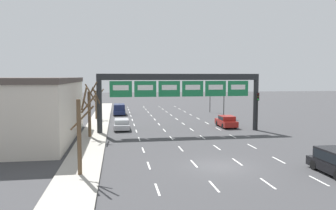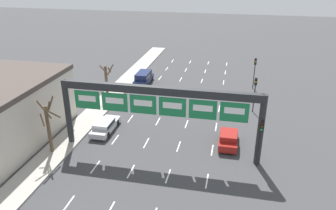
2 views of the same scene
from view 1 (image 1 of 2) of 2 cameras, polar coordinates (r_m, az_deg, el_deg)
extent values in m
plane|color=#3D3D3F|center=(23.76, 9.05, -10.53)|extent=(220.00, 220.00, 0.00)
cube|color=#A8A399|center=(22.79, -15.19, -11.12)|extent=(2.80, 110.00, 0.15)
cube|color=white|center=(18.98, -1.86, -14.48)|extent=(0.12, 2.00, 0.01)
cube|color=white|center=(23.73, -3.37, -10.48)|extent=(0.12, 2.00, 0.01)
cube|color=white|center=(28.56, -4.34, -7.83)|extent=(0.12, 2.00, 0.01)
cube|color=white|center=(33.44, -5.03, -5.94)|extent=(0.12, 2.00, 0.01)
cube|color=white|center=(38.35, -5.54, -4.53)|extent=(0.12, 2.00, 0.01)
cube|color=white|center=(43.28, -5.93, -3.45)|extent=(0.12, 2.00, 0.01)
cube|color=white|center=(48.23, -6.24, -2.59)|extent=(0.12, 2.00, 0.01)
cube|color=white|center=(53.19, -6.49, -1.88)|extent=(0.12, 2.00, 0.01)
cube|color=white|center=(58.15, -6.70, -1.30)|extent=(0.12, 2.00, 0.01)
cube|color=white|center=(63.12, -6.87, -0.81)|extent=(0.12, 2.00, 0.01)
cube|color=white|center=(68.09, -7.02, -0.39)|extent=(0.12, 2.00, 0.01)
cube|color=white|center=(19.63, 8.03, -13.85)|extent=(0.12, 2.00, 0.01)
cube|color=white|center=(24.25, 4.54, -10.15)|extent=(0.12, 2.00, 0.01)
cube|color=white|center=(29.00, 2.23, -7.62)|extent=(0.12, 2.00, 0.01)
cube|color=white|center=(33.81, 0.59, -5.80)|extent=(0.12, 2.00, 0.01)
cube|color=white|center=(38.68, -0.64, -4.43)|extent=(0.12, 2.00, 0.01)
cube|color=white|center=(43.57, -1.58, -3.37)|extent=(0.12, 2.00, 0.01)
cube|color=white|center=(48.49, -2.33, -2.52)|extent=(0.12, 2.00, 0.01)
cube|color=white|center=(53.42, -2.95, -1.83)|extent=(0.12, 2.00, 0.01)
cube|color=white|center=(58.37, -3.46, -1.25)|extent=(0.12, 2.00, 0.01)
cube|color=white|center=(63.32, -3.89, -0.77)|extent=(0.12, 2.00, 0.01)
cube|color=white|center=(68.28, -4.25, -0.35)|extent=(0.12, 2.00, 0.01)
cube|color=white|center=(20.80, 16.99, -12.94)|extent=(0.12, 2.00, 0.01)
cube|color=white|center=(25.20, 11.96, -9.66)|extent=(0.12, 2.00, 0.01)
cube|color=white|center=(29.80, 8.52, -7.33)|extent=(0.12, 2.00, 0.01)
cube|color=white|center=(34.50, 6.03, -5.61)|extent=(0.12, 2.00, 0.01)
cube|color=white|center=(39.28, 4.15, -4.30)|extent=(0.12, 2.00, 0.01)
cube|color=white|center=(44.11, 2.68, -3.27)|extent=(0.12, 2.00, 0.01)
cube|color=white|center=(48.97, 1.51, -2.44)|extent=(0.12, 2.00, 0.01)
cube|color=white|center=(53.86, 0.55, -1.76)|extent=(0.12, 2.00, 0.01)
cube|color=white|center=(58.77, -0.25, -1.20)|extent=(0.12, 2.00, 0.01)
cube|color=white|center=(63.69, -0.93, -0.72)|extent=(0.12, 2.00, 0.01)
cube|color=white|center=(68.62, -1.51, -0.31)|extent=(0.12, 2.00, 0.01)
cube|color=white|center=(22.39, 24.78, -11.89)|extent=(0.12, 2.00, 0.01)
cube|color=white|center=(26.53, 18.72, -9.07)|extent=(0.12, 2.00, 0.01)
cube|color=white|center=(30.93, 14.41, -6.97)|extent=(0.12, 2.00, 0.01)
cube|color=white|center=(35.49, 11.21, -5.38)|extent=(0.12, 2.00, 0.01)
cube|color=white|center=(40.15, 8.75, -4.14)|extent=(0.12, 2.00, 0.01)
cube|color=white|center=(44.88, 6.82, -3.16)|extent=(0.12, 2.00, 0.01)
cube|color=white|center=(49.67, 5.26, -2.36)|extent=(0.12, 2.00, 0.01)
cube|color=white|center=(54.50, 3.97, -1.70)|extent=(0.12, 2.00, 0.01)
cube|color=white|center=(59.35, 2.90, -1.15)|extent=(0.12, 2.00, 0.01)
cube|color=white|center=(64.23, 1.99, -0.68)|extent=(0.12, 2.00, 0.01)
cube|color=white|center=(69.12, 1.21, -0.27)|extent=(0.12, 2.00, 0.01)
cylinder|color=#232628|center=(36.57, -11.88, 0.15)|extent=(0.57, 0.57, 6.64)
cylinder|color=#232628|center=(39.94, 15.03, 0.49)|extent=(0.57, 0.57, 6.64)
cube|color=#232628|center=(37.08, 2.19, 4.91)|extent=(18.10, 0.60, 0.70)
cube|color=#197542|center=(36.08, -8.22, 2.75)|extent=(2.43, 0.08, 1.76)
cube|color=white|center=(36.03, -8.22, 3.00)|extent=(1.70, 0.02, 0.56)
cube|color=#197542|center=(36.21, -3.97, 2.80)|extent=(2.43, 0.08, 1.76)
cube|color=white|center=(36.16, -3.96, 3.05)|extent=(1.70, 0.02, 0.56)
cube|color=#197542|center=(36.54, 0.23, 2.83)|extent=(2.43, 0.08, 1.76)
cube|color=white|center=(36.49, 0.24, 3.08)|extent=(1.70, 0.02, 0.56)
cube|color=#197542|center=(37.06, 4.32, 2.85)|extent=(2.43, 0.08, 1.76)
cube|color=white|center=(37.01, 4.34, 3.09)|extent=(1.70, 0.02, 0.56)
cube|color=#197542|center=(37.76, 8.29, 2.85)|extent=(2.43, 0.08, 1.76)
cube|color=white|center=(37.71, 8.31, 3.09)|extent=(1.70, 0.02, 0.56)
cube|color=#197542|center=(38.63, 12.09, 2.84)|extent=(2.43, 0.08, 1.76)
cube|color=white|center=(38.59, 12.12, 3.07)|extent=(1.70, 0.02, 0.56)
cube|color=beige|center=(35.28, -23.63, -1.08)|extent=(9.35, 17.14, 5.72)
cube|color=#4C423D|center=(35.11, -23.81, 3.97)|extent=(9.54, 17.49, 0.50)
cylinder|color=black|center=(24.69, 24.06, -9.52)|extent=(0.22, 0.66, 0.66)
cylinder|color=black|center=(25.57, 27.08, -9.14)|extent=(0.22, 0.66, 0.66)
cube|color=#19234C|center=(55.13, -8.48, -1.09)|extent=(1.91, 4.84, 0.71)
cube|color=#19234C|center=(55.00, -8.49, -0.29)|extent=(1.76, 3.39, 0.84)
cube|color=black|center=(55.00, -8.49, -0.29)|extent=(1.80, 3.12, 0.61)
cylinder|color=black|center=(56.60, -9.37, -1.17)|extent=(0.22, 0.66, 0.66)
cylinder|color=black|center=(56.61, -7.61, -1.15)|extent=(0.22, 0.66, 0.66)
cylinder|color=black|center=(53.71, -9.39, -1.50)|extent=(0.22, 0.66, 0.66)
cylinder|color=black|center=(53.72, -7.54, -1.48)|extent=(0.22, 0.66, 0.66)
cube|color=#B7B7BC|center=(39.81, -8.09, -3.51)|extent=(1.78, 4.75, 0.57)
cube|color=#B7B7BC|center=(39.45, -8.09, -2.81)|extent=(1.63, 2.47, 0.50)
cube|color=black|center=(39.45, -8.09, -2.81)|extent=(1.67, 2.27, 0.36)
cylinder|color=black|center=(41.24, -9.23, -3.45)|extent=(0.22, 0.66, 0.66)
cylinder|color=black|center=(41.26, -7.00, -3.42)|extent=(0.22, 0.66, 0.66)
cylinder|color=black|center=(38.42, -9.25, -4.07)|extent=(0.22, 0.66, 0.66)
cylinder|color=black|center=(38.44, -6.86, -4.03)|extent=(0.22, 0.66, 0.66)
cube|color=maroon|center=(41.80, 10.09, -3.05)|extent=(1.76, 4.01, 0.70)
cube|color=maroon|center=(41.49, 10.21, -2.24)|extent=(1.62, 2.09, 0.55)
cube|color=black|center=(41.49, 10.21, -2.24)|extent=(1.65, 1.92, 0.40)
cylinder|color=black|center=(42.72, 8.55, -3.15)|extent=(0.22, 0.66, 0.66)
cylinder|color=black|center=(43.21, 10.56, -3.09)|extent=(0.22, 0.66, 0.66)
cylinder|color=black|center=(40.45, 9.58, -3.62)|extent=(0.22, 0.66, 0.66)
cylinder|color=black|center=(40.98, 11.68, -3.54)|extent=(0.22, 0.66, 0.66)
cylinder|color=black|center=(58.52, 7.32, 0.48)|extent=(0.12, 0.12, 3.57)
cube|color=black|center=(58.38, 7.35, 2.67)|extent=(0.30, 0.24, 0.90)
sphere|color=#3D0E0C|center=(58.25, 7.38, 2.96)|extent=(0.20, 0.20, 0.20)
sphere|color=gold|center=(58.26, 7.38, 2.66)|extent=(0.20, 0.20, 0.20)
sphere|color=#0E3515|center=(58.27, 7.38, 2.37)|extent=(0.20, 0.20, 0.20)
cylinder|color=black|center=(39.63, 15.27, -1.80)|extent=(0.12, 0.12, 3.55)
cube|color=black|center=(39.44, 15.35, 1.41)|extent=(0.30, 0.24, 0.90)
sphere|color=#3D0E0C|center=(39.30, 15.44, 1.84)|extent=(0.20, 0.20, 0.20)
sphere|color=#412F0C|center=(39.32, 15.43, 1.40)|extent=(0.20, 0.20, 0.20)
sphere|color=green|center=(39.34, 15.42, 0.97)|extent=(0.20, 0.20, 0.20)
cylinder|color=black|center=(50.62, 9.69, -0.33)|extent=(0.12, 0.12, 3.41)
cube|color=black|center=(50.47, 9.73, 2.10)|extent=(0.30, 0.24, 0.90)
sphere|color=#3D0E0C|center=(50.33, 9.78, 2.43)|extent=(0.20, 0.20, 0.20)
sphere|color=gold|center=(50.35, 9.78, 2.09)|extent=(0.20, 0.20, 0.20)
sphere|color=#0E3515|center=(50.36, 9.77, 1.75)|extent=(0.20, 0.20, 0.20)
cylinder|color=brown|center=(48.97, -12.36, 0.04)|extent=(0.36, 0.36, 4.12)
cylinder|color=brown|center=(49.46, -11.85, 1.73)|extent=(1.42, 1.08, 1.89)
cylinder|color=brown|center=(48.31, -12.40, 2.00)|extent=(1.21, 0.23, 1.27)
cylinder|color=brown|center=(48.91, -11.78, 1.85)|extent=(0.33, 1.17, 0.99)
cylinder|color=brown|center=(21.34, -15.21, -5.43)|extent=(0.27, 0.27, 4.77)
cylinder|color=brown|center=(21.21, -14.40, 1.06)|extent=(0.55, 0.82, 1.53)
cylinder|color=brown|center=(21.51, -13.70, 0.17)|extent=(1.12, 1.26, 1.29)
cylinder|color=brown|center=(21.90, -14.73, -2.18)|extent=(1.61, 0.39, 1.64)
cylinder|color=brown|center=(34.53, -13.52, -1.56)|extent=(0.31, 0.31, 4.66)
cylinder|color=brown|center=(34.08, -12.31, 1.44)|extent=(0.64, 1.70, 1.59)
cylinder|color=brown|center=(34.82, -13.06, 2.53)|extent=(1.18, 0.76, 1.79)
cylinder|color=brown|center=(34.62, -13.32, 1.99)|extent=(0.74, 0.47, 1.37)
cylinder|color=brown|center=(34.15, -14.08, 0.18)|extent=(0.78, 0.74, 1.01)
cylinder|color=brown|center=(33.87, -13.36, 2.06)|extent=(1.10, 0.53, 1.85)
camera|label=2|loc=(19.84, 46.31, 34.63)|focal=35.00mm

